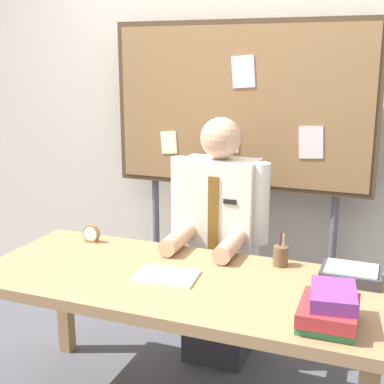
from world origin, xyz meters
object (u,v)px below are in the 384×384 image
at_px(person, 219,251).
at_px(desk_clock, 91,234).
at_px(bulletin_board, 240,111).
at_px(book_stack, 330,308).
at_px(paper_tray, 351,274).
at_px(open_notebook, 166,276).
at_px(pen_holder, 281,256).
at_px(desk, 178,294).

relative_size(person, desk_clock, 14.59).
distance_m(bulletin_board, book_stack, 1.47).
bearing_deg(book_stack, person, 130.98).
bearing_deg(person, bulletin_board, 89.98).
xyz_separation_m(book_stack, desk_clock, (-1.29, 0.47, -0.02)).
bearing_deg(paper_tray, book_stack, -94.90).
relative_size(open_notebook, pen_holder, 1.72).
distance_m(bulletin_board, open_notebook, 1.17).
xyz_separation_m(bulletin_board, paper_tray, (0.73, -0.71, -0.63)).
bearing_deg(paper_tray, desk_clock, 179.07).
bearing_deg(person, book_stack, -49.02).
relative_size(person, pen_holder, 8.59).
height_order(person, desk_clock, person).
height_order(desk, person, person).
bearing_deg(open_notebook, person, 85.65).
xyz_separation_m(bulletin_board, book_stack, (0.69, -1.16, -0.59)).
xyz_separation_m(open_notebook, pen_holder, (0.45, 0.32, 0.04)).
bearing_deg(bulletin_board, open_notebook, -92.73).
relative_size(open_notebook, desk_clock, 2.92).
relative_size(book_stack, paper_tray, 1.05).
relative_size(desk, open_notebook, 6.59).
height_order(open_notebook, paper_tray, paper_tray).
height_order(bulletin_board, paper_tray, bulletin_board).
bearing_deg(paper_tray, bulletin_board, 135.81).
height_order(book_stack, open_notebook, book_stack).
xyz_separation_m(bulletin_board, desk_clock, (-0.61, -0.68, -0.61)).
bearing_deg(desk_clock, open_notebook, -27.21).
height_order(desk, book_stack, book_stack).
bearing_deg(person, pen_holder, -35.63).
xyz_separation_m(person, desk_clock, (-0.61, -0.32, 0.12)).
bearing_deg(book_stack, desk_clock, 159.96).
bearing_deg(pen_holder, book_stack, -60.33).
bearing_deg(desk, open_notebook, -156.60).
height_order(pen_holder, paper_tray, pen_holder).
distance_m(open_notebook, paper_tray, 0.82).
bearing_deg(open_notebook, bulletin_board, 87.27).
height_order(person, book_stack, person).
height_order(desk_clock, pen_holder, pen_holder).
relative_size(bulletin_board, paper_tray, 7.25).
relative_size(bulletin_board, book_stack, 6.90).
xyz_separation_m(bulletin_board, open_notebook, (-0.05, -0.97, -0.65)).
bearing_deg(desk, pen_holder, 36.99).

